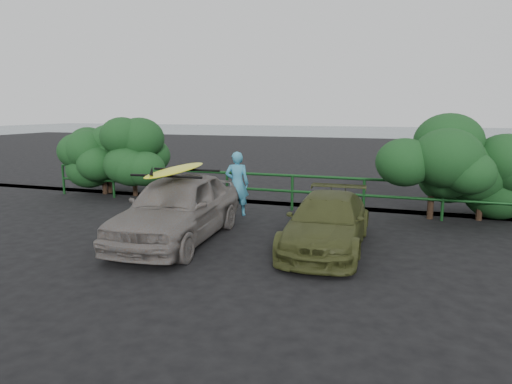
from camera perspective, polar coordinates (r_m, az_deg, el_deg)
ground at (r=8.96m, az=-9.71°, el=-8.41°), size 80.00×80.00×0.00m
ocean at (r=67.65m, az=15.10°, el=7.51°), size 200.00×200.00×0.00m
guardrail at (r=13.32m, az=0.37°, el=0.20°), size 14.00×0.08×1.04m
shrub_left at (r=15.71m, az=-16.08°, el=3.81°), size 3.20×2.40×2.38m
shrub_right at (r=13.10m, az=22.40°, el=2.41°), size 3.20×2.40×2.47m
sedan at (r=10.12m, az=-9.76°, el=-1.92°), size 2.01×4.44×1.48m
olive_vehicle at (r=9.55m, az=8.87°, el=-3.76°), size 1.63×3.85×1.11m
man at (r=12.34m, az=-2.38°, el=1.04°), size 0.72×0.57×1.75m
roof_rack at (r=9.98m, az=-9.89°, el=2.38°), size 1.66×1.21×0.05m
surfboard at (r=9.97m, az=-9.91°, el=2.76°), size 0.73×2.76×0.08m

